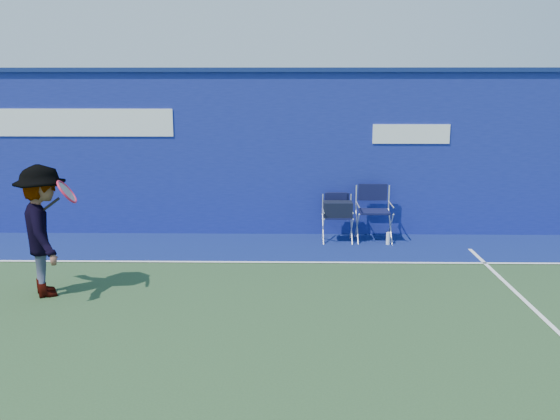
{
  "coord_description": "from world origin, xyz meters",
  "views": [
    {
      "loc": [
        1.38,
        -5.87,
        2.87
      ],
      "look_at": [
        1.25,
        2.6,
        1.0
      ],
      "focal_mm": 38.0,
      "sensor_mm": 36.0,
      "label": 1
    }
  ],
  "objects_px": {
    "directors_chair_left": "(337,222)",
    "tennis_player": "(44,231)",
    "water_bottle": "(388,239)",
    "directors_chair_right": "(374,224)"
  },
  "relations": [
    {
      "from": "directors_chair_left",
      "to": "tennis_player",
      "type": "relative_size",
      "value": 0.49
    },
    {
      "from": "directors_chair_right",
      "to": "tennis_player",
      "type": "relative_size",
      "value": 0.56
    },
    {
      "from": "tennis_player",
      "to": "directors_chair_right",
      "type": "bearing_deg",
      "value": 30.36
    },
    {
      "from": "directors_chair_right",
      "to": "tennis_player",
      "type": "distance_m",
      "value": 5.61
    },
    {
      "from": "directors_chair_right",
      "to": "directors_chair_left",
      "type": "bearing_deg",
      "value": -173.97
    },
    {
      "from": "directors_chair_left",
      "to": "tennis_player",
      "type": "distance_m",
      "value": 5.01
    },
    {
      "from": "water_bottle",
      "to": "tennis_player",
      "type": "bearing_deg",
      "value": -153.2
    },
    {
      "from": "directors_chair_left",
      "to": "tennis_player",
      "type": "height_order",
      "value": "tennis_player"
    },
    {
      "from": "directors_chair_left",
      "to": "water_bottle",
      "type": "xyz_separation_m",
      "value": [
        0.89,
        -0.21,
        -0.25
      ]
    },
    {
      "from": "water_bottle",
      "to": "tennis_player",
      "type": "distance_m",
      "value": 5.7
    }
  ]
}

